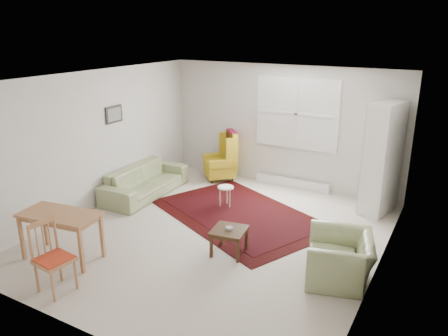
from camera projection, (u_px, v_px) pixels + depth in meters
The scene contains 10 objects.
room at pixel (222, 157), 6.87m from camera, with size 5.04×5.54×2.51m.
rug at pixel (239, 215), 7.80m from camera, with size 3.09×1.99×0.03m, color black, non-canonical shape.
sofa at pixel (145, 175), 8.64m from camera, with size 2.00×0.78×0.81m, color #8B9563.
armchair at pixel (340, 254), 5.74m from camera, with size 0.95×0.83×0.74m, color #8B9563.
wingback_chair at pixel (219, 156), 9.46m from camera, with size 0.62×0.66×1.08m, color gold, non-canonical shape.
coffee_table at pixel (229, 241), 6.44m from camera, with size 0.49×0.49×0.40m, color #3C2412, non-canonical shape.
stool at pixel (226, 196), 8.13m from camera, with size 0.30×0.30×0.40m, color white, non-canonical shape.
cabinet at pixel (383, 159), 7.68m from camera, with size 0.42×0.80×2.00m, color white, non-canonical shape.
desk at pixel (62, 236), 6.26m from camera, with size 1.13×0.56×0.71m, color #A97144, non-canonical shape.
desk_chair at pixel (54, 258), 5.44m from camera, with size 0.41×0.41×0.93m, color #A97144, non-canonical shape.
Camera 1 is at (3.28, -5.50, 3.24)m, focal length 35.00 mm.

